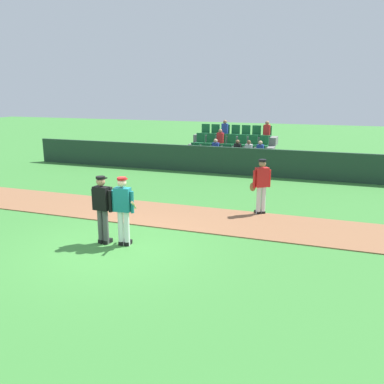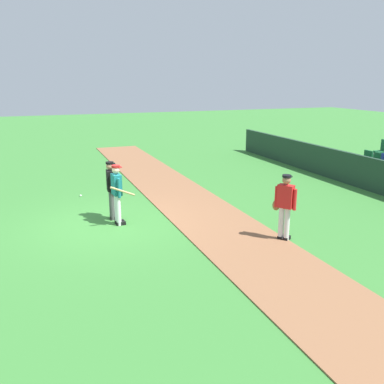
# 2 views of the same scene
# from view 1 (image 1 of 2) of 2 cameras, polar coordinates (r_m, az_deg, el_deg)

# --- Properties ---
(ground_plane) EXTENTS (80.00, 80.00, 0.00)m
(ground_plane) POSITION_cam_1_polar(r_m,az_deg,el_deg) (10.51, -10.83, -7.64)
(ground_plane) COLOR #387A33
(infield_dirt_path) EXTENTS (28.00, 2.40, 0.03)m
(infield_dirt_path) POSITION_cam_1_polar(r_m,az_deg,el_deg) (12.98, -4.29, -3.11)
(infield_dirt_path) COLOR brown
(infield_dirt_path) RESTS_ON ground
(dugout_fence) EXTENTS (20.00, 0.16, 1.26)m
(dugout_fence) POSITION_cam_1_polar(r_m,az_deg,el_deg) (19.23, 4.03, 4.43)
(dugout_fence) COLOR #1E3828
(dugout_fence) RESTS_ON ground
(stadium_bleachers) EXTENTS (4.45, 2.95, 2.30)m
(stadium_bleachers) POSITION_cam_1_polar(r_m,az_deg,el_deg) (21.01, 5.44, 5.22)
(stadium_bleachers) COLOR slate
(stadium_bleachers) RESTS_ON ground
(batter_teal_jersey) EXTENTS (0.71, 0.76, 1.76)m
(batter_teal_jersey) POSITION_cam_1_polar(r_m,az_deg,el_deg) (10.33, -9.53, -2.28)
(batter_teal_jersey) COLOR white
(batter_teal_jersey) RESTS_ON ground
(umpire_home_plate) EXTENTS (0.59, 0.33, 1.76)m
(umpire_home_plate) POSITION_cam_1_polar(r_m,az_deg,el_deg) (10.55, -12.33, -1.89)
(umpire_home_plate) COLOR #4C4C4C
(umpire_home_plate) RESTS_ON ground
(runner_red_jersey) EXTENTS (0.62, 0.45, 1.76)m
(runner_red_jersey) POSITION_cam_1_polar(r_m,az_deg,el_deg) (12.94, 9.59, 1.01)
(runner_red_jersey) COLOR silver
(runner_red_jersey) RESTS_ON ground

